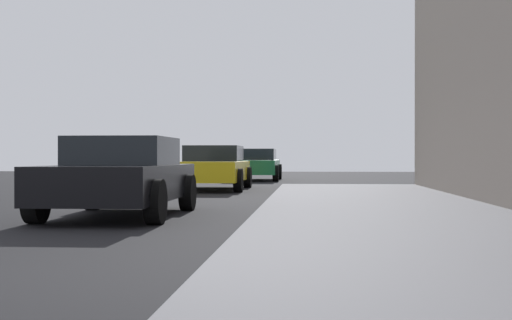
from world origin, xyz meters
TOP-DOWN VIEW (x-y plane):
  - sidewalk at (4.00, 0.00)m, footprint 4.00×32.00m
  - car_black at (-0.22, 6.34)m, footprint 1.94×4.05m
  - car_yellow at (0.03, 15.39)m, footprint 1.96×4.42m
  - car_green at (0.59, 23.52)m, footprint 2.06×4.46m

SIDE VIEW (x-z plane):
  - sidewalk at x=4.00m, z-range 0.00..0.15m
  - car_black at x=-0.22m, z-range 0.01..1.28m
  - car_yellow at x=0.03m, z-range 0.01..1.28m
  - car_green at x=0.59m, z-range 0.01..1.28m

